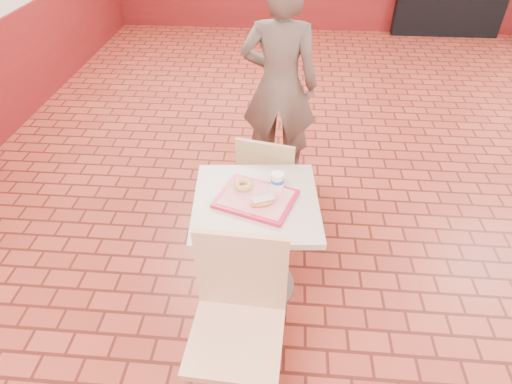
# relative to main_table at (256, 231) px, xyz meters

# --- Properties ---
(wainscot_band) EXTENTS (8.00, 10.00, 1.00)m
(wainscot_band) POSITION_rel_main_table_xyz_m (1.32, 0.34, 0.01)
(wainscot_band) COLOR maroon
(wainscot_band) RESTS_ON ground
(main_table) EXTENTS (0.70, 0.70, 0.73)m
(main_table) POSITION_rel_main_table_xyz_m (0.00, 0.00, 0.00)
(main_table) COLOR #B4A391
(main_table) RESTS_ON ground
(chair_main_front) EXTENTS (0.46, 0.46, 0.95)m
(chair_main_front) POSITION_rel_main_table_xyz_m (-0.03, -0.62, 0.04)
(chair_main_front) COLOR tan
(chair_main_front) RESTS_ON ground
(chair_main_back) EXTENTS (0.46, 0.46, 0.84)m
(chair_main_back) POSITION_rel_main_table_xyz_m (0.04, 0.54, -0.03)
(chair_main_back) COLOR tan
(chair_main_back) RESTS_ON ground
(customer) EXTENTS (0.62, 0.42, 1.66)m
(customer) POSITION_rel_main_table_xyz_m (0.08, 1.30, 0.34)
(customer) COLOR brown
(customer) RESTS_ON ground
(serving_tray) EXTENTS (0.41, 0.32, 0.03)m
(serving_tray) POSITION_rel_main_table_xyz_m (0.00, -0.00, 0.25)
(serving_tray) COLOR #B70D30
(serving_tray) RESTS_ON main_table
(ring_donut) EXTENTS (0.12, 0.12, 0.03)m
(ring_donut) POSITION_rel_main_table_xyz_m (-0.08, 0.08, 0.28)
(ring_donut) COLOR tan
(ring_donut) RESTS_ON serving_tray
(long_john_donut) EXTENTS (0.15, 0.12, 0.04)m
(long_john_donut) POSITION_rel_main_table_xyz_m (0.04, -0.06, 0.29)
(long_john_donut) COLOR #DE7A41
(long_john_donut) RESTS_ON serving_tray
(paper_cup) EXTENTS (0.08, 0.08, 0.10)m
(paper_cup) POSITION_rel_main_table_xyz_m (0.11, 0.10, 0.31)
(paper_cup) COLOR white
(paper_cup) RESTS_ON serving_tray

